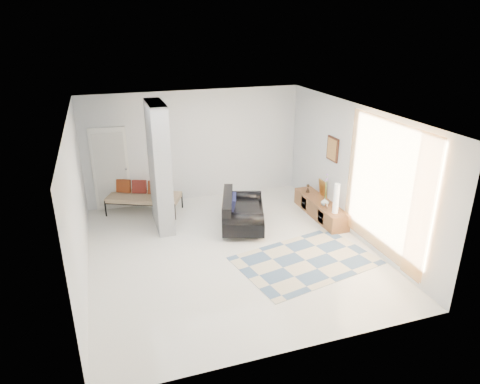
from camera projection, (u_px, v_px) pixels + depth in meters
name	position (u px, v px, depth m)	size (l,w,h in m)	color
floor	(230.00, 251.00, 8.69)	(6.00, 6.00, 0.00)	white
ceiling	(229.00, 114.00, 7.65)	(6.00, 6.00, 0.00)	white
wall_back	(195.00, 146.00, 10.82)	(6.00, 6.00, 0.00)	silver
wall_front	(297.00, 265.00, 5.53)	(6.00, 6.00, 0.00)	silver
wall_left	(77.00, 204.00, 7.37)	(6.00, 6.00, 0.00)	silver
wall_right	(355.00, 172.00, 8.98)	(6.00, 6.00, 0.00)	silver
partition_column	(160.00, 167.00, 9.26)	(0.35, 1.20, 2.80)	#9B9EA1
hallway_door	(111.00, 169.00, 10.31)	(0.85, 0.06, 2.04)	white
curtain	(385.00, 189.00, 7.92)	(2.55, 2.55, 0.00)	gold
wall_art	(333.00, 149.00, 9.67)	(0.04, 0.45, 0.55)	#3A1B10
media_console	(320.00, 208.00, 10.15)	(0.45, 1.92, 0.80)	brown
loveseat	(241.00, 212.00, 9.57)	(1.32, 1.72, 0.76)	silver
daybed	(143.00, 196.00, 10.33)	(1.86, 1.38, 0.77)	black
area_rug	(306.00, 260.00, 8.32)	(2.59, 1.73, 0.01)	beige
cylinder_lamp	(336.00, 198.00, 9.34)	(0.12, 0.12, 0.67)	silver
bronze_figurine	(308.00, 188.00, 10.54)	(0.11, 0.11, 0.21)	black
vase	(325.00, 202.00, 9.79)	(0.18, 0.18, 0.19)	white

